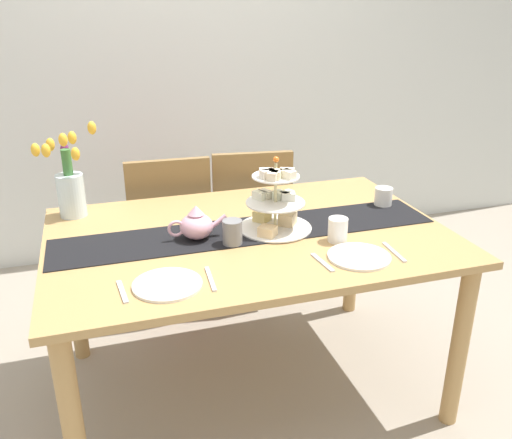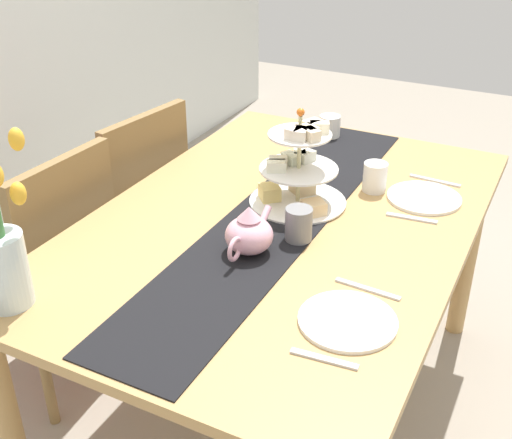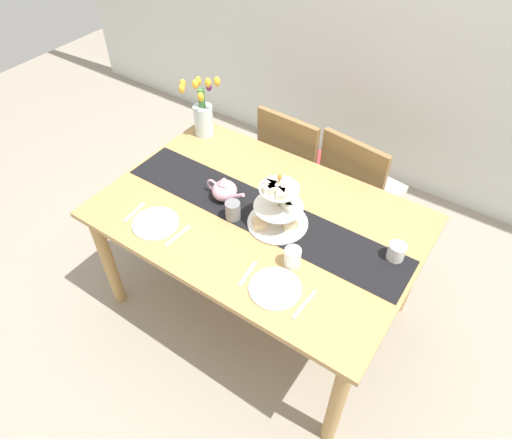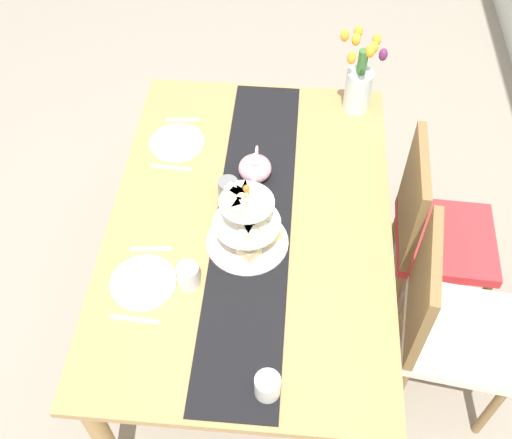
# 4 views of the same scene
# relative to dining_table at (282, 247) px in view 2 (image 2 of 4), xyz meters

# --- Properties ---
(ground_plane) EXTENTS (8.00, 8.00, 0.00)m
(ground_plane) POSITION_rel_dining_table_xyz_m (0.00, 0.00, -0.66)
(ground_plane) COLOR gray
(dining_table) EXTENTS (1.59, 1.06, 0.76)m
(dining_table) POSITION_rel_dining_table_xyz_m (0.00, 0.00, 0.00)
(dining_table) COLOR tan
(dining_table) RESTS_ON ground_plane
(chair_left) EXTENTS (0.44, 0.44, 0.91)m
(chair_left) POSITION_rel_dining_table_xyz_m (-0.22, 0.76, -0.16)
(chair_left) COLOR olive
(chair_left) RESTS_ON ground_plane
(chair_right) EXTENTS (0.47, 0.47, 0.91)m
(chair_right) POSITION_rel_dining_table_xyz_m (0.23, 0.76, -0.16)
(chair_right) COLOR olive
(chair_right) RESTS_ON ground_plane
(table_runner) EXTENTS (1.56, 0.28, 0.00)m
(table_runner) POSITION_rel_dining_table_xyz_m (0.00, 0.01, 0.10)
(table_runner) COLOR black
(table_runner) RESTS_ON dining_table
(tiered_cake_stand) EXTENTS (0.30, 0.30, 0.30)m
(tiered_cake_stand) POSITION_rel_dining_table_xyz_m (0.11, 0.00, 0.21)
(tiered_cake_stand) COLOR beige
(tiered_cake_stand) RESTS_ON table_runner
(teapot) EXTENTS (0.24, 0.13, 0.14)m
(teapot) POSITION_rel_dining_table_xyz_m (-0.21, 0.00, 0.16)
(teapot) COLOR #E5A8BC
(teapot) RESTS_ON table_runner
(tulip_vase) EXTENTS (0.27, 0.20, 0.41)m
(tulip_vase) POSITION_rel_dining_table_xyz_m (-0.68, 0.41, 0.24)
(tulip_vase) COLOR silver
(tulip_vase) RESTS_ON dining_table
(cream_jug) EXTENTS (0.08, 0.08, 0.08)m
(cream_jug) POSITION_rel_dining_table_xyz_m (0.67, 0.11, 0.14)
(cream_jug) COLOR white
(cream_jug) RESTS_ON dining_table
(dinner_plate_left) EXTENTS (0.23, 0.23, 0.01)m
(dinner_plate_left) POSITION_rel_dining_table_xyz_m (-0.38, -0.34, 0.10)
(dinner_plate_left) COLOR white
(dinner_plate_left) RESTS_ON dining_table
(fork_left) EXTENTS (0.03, 0.15, 0.01)m
(fork_left) POSITION_rel_dining_table_xyz_m (-0.53, -0.34, 0.10)
(fork_left) COLOR silver
(fork_left) RESTS_ON dining_table
(knife_left) EXTENTS (0.02, 0.17, 0.01)m
(knife_left) POSITION_rel_dining_table_xyz_m (-0.24, -0.34, 0.10)
(knife_left) COLOR silver
(knife_left) RESTS_ON dining_table
(dinner_plate_right) EXTENTS (0.23, 0.23, 0.01)m
(dinner_plate_right) POSITION_rel_dining_table_xyz_m (0.32, -0.34, 0.10)
(dinner_plate_right) COLOR white
(dinner_plate_right) RESTS_ON dining_table
(fork_right) EXTENTS (0.03, 0.15, 0.01)m
(fork_right) POSITION_rel_dining_table_xyz_m (0.17, -0.34, 0.10)
(fork_right) COLOR silver
(fork_right) RESTS_ON dining_table
(knife_right) EXTENTS (0.02, 0.17, 0.01)m
(knife_right) POSITION_rel_dining_table_xyz_m (0.46, -0.34, 0.10)
(knife_right) COLOR silver
(knife_right) RESTS_ON dining_table
(mug_grey) EXTENTS (0.08, 0.08, 0.09)m
(mug_grey) POSITION_rel_dining_table_xyz_m (-0.09, -0.09, 0.15)
(mug_grey) COLOR slate
(mug_grey) RESTS_ON table_runner
(mug_white_text) EXTENTS (0.08, 0.08, 0.09)m
(mug_white_text) POSITION_rel_dining_table_xyz_m (0.30, -0.18, 0.15)
(mug_white_text) COLOR white
(mug_white_text) RESTS_ON dining_table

